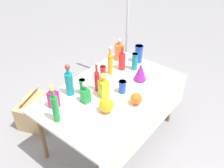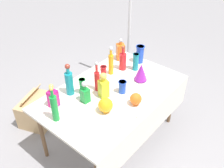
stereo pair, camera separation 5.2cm
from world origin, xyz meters
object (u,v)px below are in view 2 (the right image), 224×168
object	(u,v)px
tall_bottle_3	(123,61)
round_bowl_1	(136,99)
square_decanter_1	(104,86)
slender_vase_4	(104,72)
square_decanter_2	(85,93)
round_bowl_0	(106,105)
slender_vase_2	(122,87)
slender_vase_1	(140,54)
canopy_pole	(129,29)
square_decanter_3	(53,98)
tall_bottle_2	(97,79)
tall_bottle_1	(69,82)
cardboard_box_behind_left	(39,110)
tall_bottle_4	(111,62)
square_decanter_0	(120,51)
slender_vase_0	(82,86)
tall_bottle_0	(54,107)
slender_vase_3	(136,61)
fluted_vase_0	(141,72)

from	to	relation	value
tall_bottle_3	round_bowl_1	bearing A→B (deg)	-130.84
square_decanter_1	slender_vase_4	distance (m)	0.35
square_decanter_2	tall_bottle_3	bearing A→B (deg)	6.83
round_bowl_0	slender_vase_2	bearing A→B (deg)	10.42
square_decanter_2	slender_vase_1	size ratio (longest dim) A/B	1.09
square_decanter_1	canopy_pole	size ratio (longest dim) A/B	0.12
tall_bottle_3	round_bowl_0	bearing A→B (deg)	-154.11
square_decanter_3	round_bowl_0	size ratio (longest dim) A/B	1.75
tall_bottle_2	square_decanter_2	xyz separation A→B (m)	(-0.23, -0.04, -0.03)
tall_bottle_3	square_decanter_1	distance (m)	0.60
tall_bottle_1	cardboard_box_behind_left	world-z (taller)	tall_bottle_1
round_bowl_0	tall_bottle_4	bearing A→B (deg)	35.64
tall_bottle_2	slender_vase_4	bearing A→B (deg)	23.83
tall_bottle_2	cardboard_box_behind_left	world-z (taller)	tall_bottle_2
round_bowl_1	cardboard_box_behind_left	size ratio (longest dim) A/B	0.23
tall_bottle_1	slender_vase_4	world-z (taller)	tall_bottle_1
square_decanter_0	slender_vase_0	distance (m)	0.87
tall_bottle_4	slender_vase_4	size ratio (longest dim) A/B	2.22
slender_vase_1	tall_bottle_3	bearing A→B (deg)	166.60
tall_bottle_4	cardboard_box_behind_left	distance (m)	1.24
slender_vase_1	square_decanter_3	bearing A→B (deg)	172.41
square_decanter_2	square_decanter_3	distance (m)	0.33
square_decanter_1	slender_vase_0	xyz separation A→B (m)	(-0.11, 0.21, -0.04)
cardboard_box_behind_left	tall_bottle_1	bearing A→B (deg)	-83.66
square_decanter_0	round_bowl_0	xyz separation A→B (m)	(-0.92, -0.54, -0.04)
round_bowl_0	slender_vase_1	bearing A→B (deg)	16.05
square_decanter_2	slender_vase_4	world-z (taller)	square_decanter_2
tall_bottle_3	slender_vase_1	distance (m)	0.29
tall_bottle_0	square_decanter_2	size ratio (longest dim) A/B	1.54
tall_bottle_3	slender_vase_1	bearing A→B (deg)	-13.40
slender_vase_3	slender_vase_2	bearing A→B (deg)	-161.16
tall_bottle_3	square_decanter_1	world-z (taller)	tall_bottle_3
tall_bottle_2	slender_vase_4	distance (m)	0.24
square_decanter_2	round_bowl_0	bearing A→B (deg)	-86.25
square_decanter_1	square_decanter_3	bearing A→B (deg)	147.52
tall_bottle_0	fluted_vase_0	xyz separation A→B (m)	(1.08, -0.25, -0.05)
square_decanter_1	slender_vase_0	world-z (taller)	square_decanter_1
tall_bottle_0	round_bowl_0	xyz separation A→B (m)	(0.40, -0.29, -0.08)
tall_bottle_1	square_decanter_0	bearing A→B (deg)	2.70
tall_bottle_2	square_decanter_0	size ratio (longest dim) A/B	1.21
tall_bottle_1	square_decanter_2	bearing A→B (deg)	-87.64
slender_vase_3	fluted_vase_0	size ratio (longest dim) A/B	1.01
tall_bottle_4	round_bowl_1	size ratio (longest dim) A/B	2.76
slender_vase_4	round_bowl_0	size ratio (longest dim) A/B	1.06
square_decanter_0	slender_vase_3	world-z (taller)	square_decanter_0
tall_bottle_4	slender_vase_2	distance (m)	0.41
square_decanter_2	slender_vase_1	world-z (taller)	square_decanter_2
tall_bottle_0	square_decanter_3	size ratio (longest dim) A/B	1.43
tall_bottle_3	square_decanter_3	distance (m)	1.03
square_decanter_3	square_decanter_1	bearing A→B (deg)	-32.48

